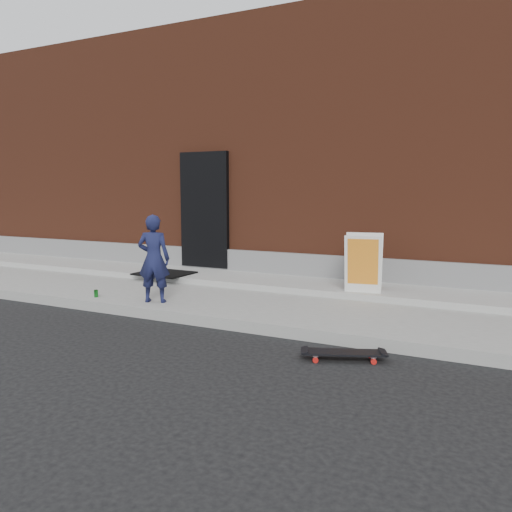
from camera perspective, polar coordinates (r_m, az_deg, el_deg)
The scene contains 9 objects.
ground at distance 6.28m, azimuth 0.33°, elevation -9.00°, with size 80.00×80.00×0.00m, color black.
sidewalk at distance 7.59m, azimuth 5.25°, elevation -5.52°, with size 20.00×3.00×0.15m, color gray.
apron at distance 8.40m, azimuth 7.44°, elevation -3.42°, with size 20.00×1.20×0.10m, color gray.
building at distance 12.71m, azimuth 14.34°, elevation 10.50°, with size 20.00×8.10×5.00m.
child at distance 7.42m, azimuth -11.60°, elevation -0.30°, with size 0.47×0.31×1.29m, color #171B40.
skateboard at distance 5.43m, azimuth 9.98°, elevation -10.88°, with size 0.88×0.52×0.10m.
pizza_sign at distance 7.74m, azimuth 12.21°, elevation -0.70°, with size 0.64×0.72×0.90m.
soda_can at distance 8.08m, azimuth -17.81°, elevation -4.10°, with size 0.06×0.06×0.11m, color #187A22.
doormat at distance 9.37m, azimuth -10.43°, elevation -1.95°, with size 0.96×0.78×0.03m, color black.
Camera 1 is at (2.60, -5.43, 1.78)m, focal length 35.00 mm.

